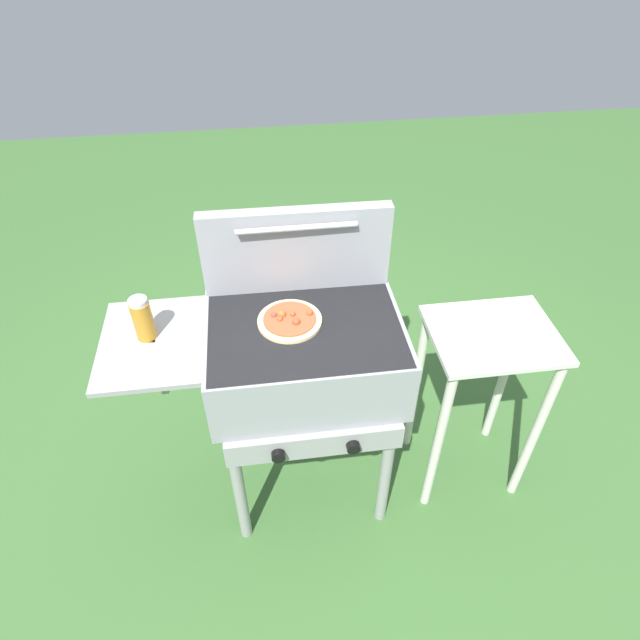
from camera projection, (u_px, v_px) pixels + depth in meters
The scene contains 7 objects.
ground_plane at pixel (308, 482), 2.31m from camera, with size 8.00×8.00×0.00m, color #38602D.
grill at pixel (301, 359), 1.81m from camera, with size 0.96×0.53×0.90m.
grill_lid_open at pixel (296, 249), 1.78m from camera, with size 0.63×0.08×0.30m.
pizza_pepperoni at pixel (290, 320), 1.73m from camera, with size 0.21×0.21×0.04m.
sauce_jar at pixel (143, 319), 1.64m from camera, with size 0.06×0.06×0.15m.
prep_table at pixel (481, 378), 2.01m from camera, with size 0.44×0.36×0.79m.
topping_bowl_near at pixel (507, 344), 1.79m from camera, with size 0.10×0.10×0.04m.
Camera 1 is at (-0.12, -1.28, 2.04)m, focal length 30.22 mm.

